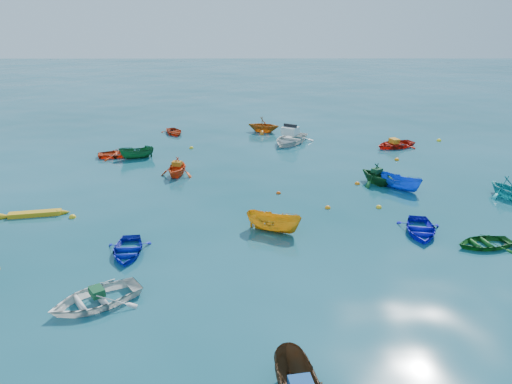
{
  "coord_description": "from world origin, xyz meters",
  "views": [
    {
      "loc": [
        -0.12,
        -22.29,
        10.94
      ],
      "look_at": [
        0.0,
        5.0,
        0.4
      ],
      "focal_mm": 35.0,
      "sensor_mm": 36.0,
      "label": 1
    }
  ],
  "objects_px": {
    "dinghy_blue_se": "(420,233)",
    "kayak_yellow": "(35,216)",
    "dinghy_white_near": "(96,304)",
    "motorboat_white": "(290,143)",
    "dinghy_blue_sw": "(128,254)"
  },
  "relations": [
    {
      "from": "dinghy_white_near",
      "to": "kayak_yellow",
      "type": "bearing_deg",
      "value": 178.59
    },
    {
      "from": "dinghy_blue_sw",
      "to": "motorboat_white",
      "type": "xyz_separation_m",
      "value": [
        8.79,
        19.04,
        0.0
      ]
    },
    {
      "from": "dinghy_white_near",
      "to": "dinghy_blue_se",
      "type": "xyz_separation_m",
      "value": [
        14.45,
        6.2,
        0.0
      ]
    },
    {
      "from": "dinghy_blue_se",
      "to": "dinghy_white_near",
      "type": "bearing_deg",
      "value": -146.25
    },
    {
      "from": "dinghy_white_near",
      "to": "dinghy_blue_se",
      "type": "height_order",
      "value": "dinghy_white_near"
    },
    {
      "from": "dinghy_blue_se",
      "to": "dinghy_blue_sw",
      "type": "bearing_deg",
      "value": -160.91
    },
    {
      "from": "dinghy_white_near",
      "to": "dinghy_blue_se",
      "type": "bearing_deg",
      "value": 77.36
    },
    {
      "from": "dinghy_blue_se",
      "to": "motorboat_white",
      "type": "height_order",
      "value": "motorboat_white"
    },
    {
      "from": "dinghy_blue_sw",
      "to": "motorboat_white",
      "type": "height_order",
      "value": "motorboat_white"
    },
    {
      "from": "dinghy_white_near",
      "to": "motorboat_white",
      "type": "distance_m",
      "value": 24.82
    },
    {
      "from": "dinghy_blue_se",
      "to": "kayak_yellow",
      "type": "distance_m",
      "value": 20.34
    },
    {
      "from": "dinghy_blue_se",
      "to": "kayak_yellow",
      "type": "bearing_deg",
      "value": -175.72
    },
    {
      "from": "dinghy_blue_se",
      "to": "kayak_yellow",
      "type": "xyz_separation_m",
      "value": [
        -20.22,
        2.22,
        0.0
      ]
    },
    {
      "from": "kayak_yellow",
      "to": "dinghy_white_near",
      "type": "bearing_deg",
      "value": -156.66
    },
    {
      "from": "dinghy_white_near",
      "to": "dinghy_blue_se",
      "type": "relative_size",
      "value": 1.16
    }
  ]
}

